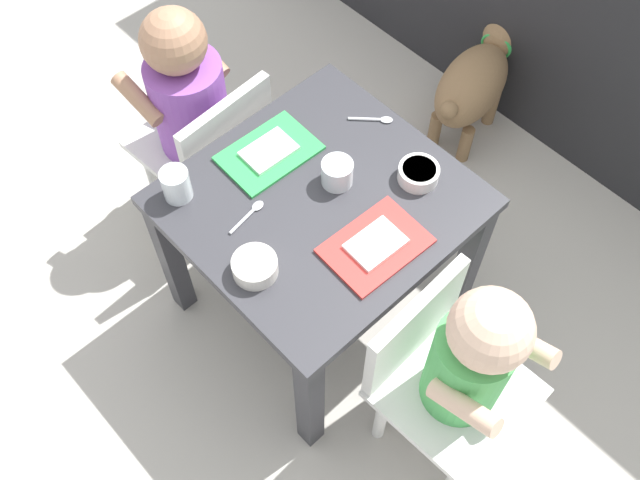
% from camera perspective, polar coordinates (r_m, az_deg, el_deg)
% --- Properties ---
extents(ground_plane, '(7.00, 7.00, 0.00)m').
position_cam_1_polar(ground_plane, '(1.87, -0.00, -4.86)').
color(ground_plane, '#B2ADA3').
extents(dining_table, '(0.54, 0.57, 0.46)m').
position_cam_1_polar(dining_table, '(1.55, -0.00, 1.54)').
color(dining_table, '#333338').
rests_on(dining_table, ground).
extents(seated_child_left, '(0.30, 0.30, 0.66)m').
position_cam_1_polar(seated_child_left, '(1.74, -10.15, 10.66)').
color(seated_child_left, silver).
rests_on(seated_child_left, ground).
extents(seated_child_right, '(0.29, 0.29, 0.65)m').
position_cam_1_polar(seated_child_right, '(1.39, 11.35, -9.40)').
color(seated_child_right, silver).
rests_on(seated_child_right, ground).
extents(dog, '(0.24, 0.41, 0.30)m').
position_cam_1_polar(dog, '(2.11, 12.19, 12.25)').
color(dog, olive).
rests_on(dog, ground).
extents(food_tray_left, '(0.14, 0.21, 0.02)m').
position_cam_1_polar(food_tray_left, '(1.55, -4.02, 6.96)').
color(food_tray_left, green).
rests_on(food_tray_left, dining_table).
extents(food_tray_right, '(0.15, 0.21, 0.02)m').
position_cam_1_polar(food_tray_right, '(1.42, 4.47, -0.37)').
color(food_tray_right, red).
rests_on(food_tray_right, dining_table).
extents(water_cup_left, '(0.07, 0.07, 0.06)m').
position_cam_1_polar(water_cup_left, '(1.49, 1.37, 5.25)').
color(water_cup_left, white).
rests_on(water_cup_left, dining_table).
extents(water_cup_right, '(0.06, 0.06, 0.07)m').
position_cam_1_polar(water_cup_right, '(1.49, -11.30, 4.23)').
color(water_cup_right, white).
rests_on(water_cup_right, dining_table).
extents(veggie_bowl_near, '(0.09, 0.09, 0.04)m').
position_cam_1_polar(veggie_bowl_near, '(1.38, -5.19, -2.08)').
color(veggie_bowl_near, silver).
rests_on(veggie_bowl_near, dining_table).
extents(veggie_bowl_far, '(0.09, 0.09, 0.03)m').
position_cam_1_polar(veggie_bowl_far, '(1.51, 7.81, 5.28)').
color(veggie_bowl_far, white).
rests_on(veggie_bowl_far, dining_table).
extents(spoon_by_left_tray, '(0.08, 0.08, 0.01)m').
position_cam_1_polar(spoon_by_left_tray, '(1.62, 4.40, 9.51)').
color(spoon_by_left_tray, silver).
rests_on(spoon_by_left_tray, dining_table).
extents(spoon_by_right_tray, '(0.03, 0.10, 0.01)m').
position_cam_1_polar(spoon_by_right_tray, '(1.46, -5.59, 2.09)').
color(spoon_by_right_tray, silver).
rests_on(spoon_by_right_tray, dining_table).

